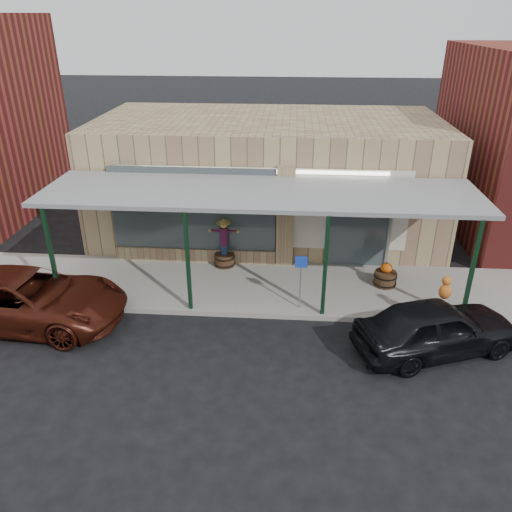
# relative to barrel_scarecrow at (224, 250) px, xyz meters

# --- Properties ---
(ground) EXTENTS (120.00, 120.00, 0.00)m
(ground) POSITION_rel_barrel_scarecrow_xyz_m (1.21, -4.80, -0.70)
(ground) COLOR black
(ground) RESTS_ON ground
(sidewalk) EXTENTS (40.00, 3.20, 0.15)m
(sidewalk) POSITION_rel_barrel_scarecrow_xyz_m (1.21, -1.20, -0.62)
(sidewalk) COLOR gray
(sidewalk) RESTS_ON ground
(storefront) EXTENTS (12.00, 6.25, 4.20)m
(storefront) POSITION_rel_barrel_scarecrow_xyz_m (1.21, 3.36, 1.39)
(storefront) COLOR tan
(storefront) RESTS_ON ground
(awning) EXTENTS (12.00, 3.00, 3.04)m
(awning) POSITION_rel_barrel_scarecrow_xyz_m (1.21, -1.24, 2.31)
(awning) COLOR gray
(awning) RESTS_ON ground
(block_buildings_near) EXTENTS (61.00, 8.00, 8.00)m
(block_buildings_near) POSITION_rel_barrel_scarecrow_xyz_m (3.21, 4.40, 3.07)
(block_buildings_near) COLOR maroon
(block_buildings_near) RESTS_ON ground
(barrel_scarecrow) EXTENTS (0.99, 0.73, 1.63)m
(barrel_scarecrow) POSITION_rel_barrel_scarecrow_xyz_m (0.00, 0.00, 0.00)
(barrel_scarecrow) COLOR #523420
(barrel_scarecrow) RESTS_ON sidewalk
(barrel_pumpkin) EXTENTS (0.76, 0.76, 0.77)m
(barrel_pumpkin) POSITION_rel_barrel_scarecrow_xyz_m (4.94, -0.92, -0.28)
(barrel_pumpkin) COLOR #523420
(barrel_pumpkin) RESTS_ON sidewalk
(handicap_sign) EXTENTS (0.33, 0.04, 1.58)m
(handicap_sign) POSITION_rel_barrel_scarecrow_xyz_m (2.39, -2.40, 0.46)
(handicap_sign) COLOR gray
(handicap_sign) RESTS_ON sidewalk
(parked_sedan) EXTENTS (4.30, 2.87, 1.59)m
(parked_sedan) POSITION_rel_barrel_scarecrow_xyz_m (5.65, -3.91, -0.02)
(parked_sedan) COLOR black
(parked_sedan) RESTS_ON ground
(car_maroon) EXTENTS (5.28, 2.67, 1.43)m
(car_maroon) POSITION_rel_barrel_scarecrow_xyz_m (-4.78, -3.40, 0.02)
(car_maroon) COLOR #42170D
(car_maroon) RESTS_ON ground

